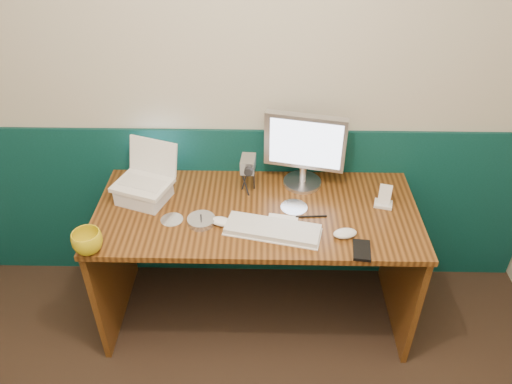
{
  "coord_description": "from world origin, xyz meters",
  "views": [
    {
      "loc": [
        0.21,
        -0.56,
        2.27
      ],
      "look_at": [
        0.17,
        1.23,
        0.97
      ],
      "focal_mm": 35.0,
      "sensor_mm": 36.0,
      "label": 1
    }
  ],
  "objects_px": {
    "desk": "(257,265)",
    "mug": "(87,242)",
    "monitor": "(304,151)",
    "keyboard": "(273,230)",
    "laptop": "(140,168)",
    "camcorder": "(248,174)"
  },
  "relations": [
    {
      "from": "keyboard",
      "to": "camcorder",
      "type": "distance_m",
      "value": 0.36
    },
    {
      "from": "monitor",
      "to": "camcorder",
      "type": "distance_m",
      "value": 0.31
    },
    {
      "from": "desk",
      "to": "monitor",
      "type": "relative_size",
      "value": 3.91
    },
    {
      "from": "monitor",
      "to": "keyboard",
      "type": "relative_size",
      "value": 0.93
    },
    {
      "from": "monitor",
      "to": "keyboard",
      "type": "height_order",
      "value": "monitor"
    },
    {
      "from": "monitor",
      "to": "desk",
      "type": "bearing_deg",
      "value": -122.64
    },
    {
      "from": "monitor",
      "to": "keyboard",
      "type": "xyz_separation_m",
      "value": [
        -0.16,
        -0.4,
        -0.19
      ]
    },
    {
      "from": "laptop",
      "to": "mug",
      "type": "relative_size",
      "value": 1.98
    },
    {
      "from": "keyboard",
      "to": "mug",
      "type": "distance_m",
      "value": 0.83
    },
    {
      "from": "desk",
      "to": "laptop",
      "type": "relative_size",
      "value": 6.02
    },
    {
      "from": "desk",
      "to": "mug",
      "type": "bearing_deg",
      "value": -157.27
    },
    {
      "from": "mug",
      "to": "desk",
      "type": "bearing_deg",
      "value": 22.73
    },
    {
      "from": "desk",
      "to": "keyboard",
      "type": "height_order",
      "value": "keyboard"
    },
    {
      "from": "mug",
      "to": "camcorder",
      "type": "xyz_separation_m",
      "value": [
        0.69,
        0.47,
        0.05
      ]
    },
    {
      "from": "monitor",
      "to": "keyboard",
      "type": "distance_m",
      "value": 0.47
    },
    {
      "from": "camcorder",
      "to": "desk",
      "type": "bearing_deg",
      "value": -69.64
    },
    {
      "from": "monitor",
      "to": "mug",
      "type": "height_order",
      "value": "monitor"
    },
    {
      "from": "laptop",
      "to": "camcorder",
      "type": "relative_size",
      "value": 1.24
    },
    {
      "from": "desk",
      "to": "keyboard",
      "type": "xyz_separation_m",
      "value": [
        0.08,
        -0.16,
        0.39
      ]
    },
    {
      "from": "laptop",
      "to": "mug",
      "type": "bearing_deg",
      "value": -93.9
    },
    {
      "from": "desk",
      "to": "camcorder",
      "type": "relative_size",
      "value": 7.47
    },
    {
      "from": "monitor",
      "to": "camcorder",
      "type": "relative_size",
      "value": 1.91
    }
  ]
}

